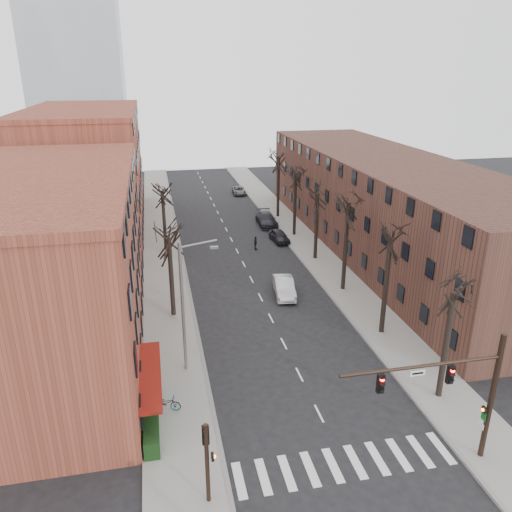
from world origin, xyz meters
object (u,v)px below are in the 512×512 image
silver_sedan (284,287)px  bicycle (166,403)px  parked_car_mid (267,219)px  parked_car_near (279,236)px

silver_sedan → bicycle: (-10.80, -14.05, -0.14)m
silver_sedan → parked_car_mid: size_ratio=0.85×
silver_sedan → bicycle: bearing=-120.0°
parked_car_near → parked_car_mid: parked_car_mid is taller
silver_sedan → parked_car_mid: (3.16, 20.70, 0.03)m
parked_car_mid → bicycle: bearing=-110.5°
parked_car_near → bicycle: parked_car_near is taller
parked_car_near → bicycle: size_ratio=2.21×
parked_car_near → bicycle: 31.43m
parked_car_near → parked_car_mid: 6.60m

